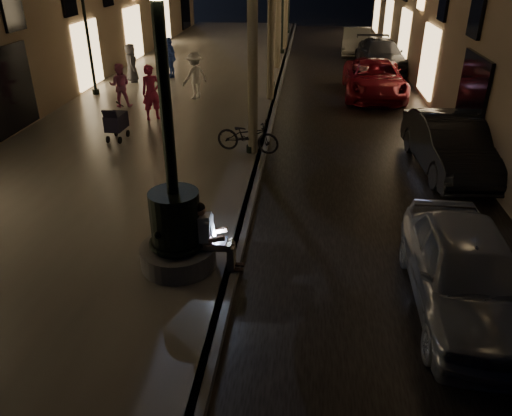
# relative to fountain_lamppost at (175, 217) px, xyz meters

# --- Properties ---
(ground) EXTENTS (120.00, 120.00, 0.00)m
(ground) POSITION_rel_fountain_lamppost_xyz_m (1.00, 13.00, -1.21)
(ground) COLOR black
(ground) RESTS_ON ground
(cobble_lane) EXTENTS (6.00, 45.00, 0.02)m
(cobble_lane) POSITION_rel_fountain_lamppost_xyz_m (4.00, 13.00, -1.20)
(cobble_lane) COLOR black
(cobble_lane) RESTS_ON ground
(promenade) EXTENTS (8.00, 45.00, 0.20)m
(promenade) POSITION_rel_fountain_lamppost_xyz_m (-3.00, 13.00, -1.11)
(promenade) COLOR #67625B
(promenade) RESTS_ON ground
(curb_strip) EXTENTS (0.25, 45.00, 0.20)m
(curb_strip) POSITION_rel_fountain_lamppost_xyz_m (1.00, 13.00, -1.11)
(curb_strip) COLOR #59595B
(curb_strip) RESTS_ON ground
(fountain_lamppost) EXTENTS (1.40, 1.40, 5.21)m
(fountain_lamppost) POSITION_rel_fountain_lamppost_xyz_m (0.00, 0.00, 0.00)
(fountain_lamppost) COLOR #59595B
(fountain_lamppost) RESTS_ON promenade
(seated_man_laptop) EXTENTS (0.95, 0.32, 1.32)m
(seated_man_laptop) POSITION_rel_fountain_lamppost_xyz_m (0.61, 0.00, -0.31)
(seated_man_laptop) COLOR gray
(seated_man_laptop) RESTS_ON promenade
(lamp_curb_a) EXTENTS (0.36, 0.36, 4.81)m
(lamp_curb_a) POSITION_rel_fountain_lamppost_xyz_m (0.70, 6.00, 2.02)
(lamp_curb_a) COLOR black
(lamp_curb_a) RESTS_ON promenade
(lamp_curb_b) EXTENTS (0.36, 0.36, 4.81)m
(lamp_curb_b) POSITION_rel_fountain_lamppost_xyz_m (0.70, 14.00, 2.02)
(lamp_curb_b) COLOR black
(lamp_curb_b) RESTS_ON promenade
(lamp_left_b) EXTENTS (0.36, 0.36, 4.81)m
(lamp_left_b) POSITION_rel_fountain_lamppost_xyz_m (-6.40, 12.00, 2.02)
(lamp_left_b) COLOR black
(lamp_left_b) RESTS_ON promenade
(stroller) EXTENTS (0.52, 1.14, 1.16)m
(stroller) POSITION_rel_fountain_lamppost_xyz_m (-3.54, 6.63, -0.43)
(stroller) COLOR black
(stroller) RESTS_ON promenade
(car_front) EXTENTS (1.82, 4.31, 1.45)m
(car_front) POSITION_rel_fountain_lamppost_xyz_m (5.00, -0.50, -0.48)
(car_front) COLOR #B2B6BA
(car_front) RESTS_ON ground
(car_second) EXTENTS (1.94, 4.68, 1.51)m
(car_second) POSITION_rel_fountain_lamppost_xyz_m (6.20, 5.68, -0.46)
(car_second) COLOR black
(car_second) RESTS_ON ground
(car_third) EXTENTS (2.49, 5.24, 1.45)m
(car_third) POSITION_rel_fountain_lamppost_xyz_m (5.00, 13.59, -0.49)
(car_third) COLOR maroon
(car_third) RESTS_ON ground
(car_rear) EXTENTS (2.48, 5.14, 1.44)m
(car_rear) POSITION_rel_fountain_lamppost_xyz_m (5.92, 19.07, -0.49)
(car_rear) COLOR #2B2A2F
(car_rear) RESTS_ON ground
(car_fifth) EXTENTS (1.88, 4.52, 1.45)m
(car_fifth) POSITION_rel_fountain_lamppost_xyz_m (5.00, 23.32, -0.48)
(car_fifth) COLOR gray
(car_fifth) RESTS_ON ground
(pedestrian_red) EXTENTS (0.81, 0.75, 1.86)m
(pedestrian_red) POSITION_rel_fountain_lamppost_xyz_m (-3.05, 8.87, -0.08)
(pedestrian_red) COLOR #AE2247
(pedestrian_red) RESTS_ON promenade
(pedestrian_pink) EXTENTS (0.87, 0.73, 1.60)m
(pedestrian_pink) POSITION_rel_fountain_lamppost_xyz_m (-4.69, 10.31, -0.21)
(pedestrian_pink) COLOR pink
(pedestrian_pink) RESTS_ON promenade
(pedestrian_white) EXTENTS (1.24, 1.30, 1.77)m
(pedestrian_white) POSITION_rel_fountain_lamppost_xyz_m (-2.16, 11.76, -0.12)
(pedestrian_white) COLOR white
(pedestrian_white) RESTS_ON promenade
(pedestrian_blue) EXTENTS (1.00, 1.08, 1.78)m
(pedestrian_blue) POSITION_rel_fountain_lamppost_xyz_m (-4.09, 15.35, -0.12)
(pedestrian_blue) COLOR #2A439B
(pedestrian_blue) RESTS_ON promenade
(pedestrian_dark) EXTENTS (0.77, 0.94, 1.65)m
(pedestrian_dark) POSITION_rel_fountain_lamppost_xyz_m (-5.57, 14.25, -0.19)
(pedestrian_dark) COLOR #35343A
(pedestrian_dark) RESTS_ON promenade
(bicycle) EXTENTS (1.95, 1.01, 0.98)m
(bicycle) POSITION_rel_fountain_lamppost_xyz_m (0.60, 6.03, -0.52)
(bicycle) COLOR black
(bicycle) RESTS_ON promenade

